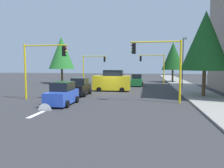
% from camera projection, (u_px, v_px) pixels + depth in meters
% --- Properties ---
extents(ground_plane, '(120.00, 120.00, 0.00)m').
position_uv_depth(ground_plane, '(109.00, 93.00, 26.69)').
color(ground_plane, '#353538').
extents(sidewalk_kerb, '(80.00, 4.00, 0.15)m').
position_uv_depth(sidewalk_kerb, '(190.00, 89.00, 29.91)').
color(sidewalk_kerb, gray).
rests_on(sidewalk_kerb, ground).
extents(lane_arrow_near, '(2.40, 1.10, 1.10)m').
position_uv_depth(lane_arrow_near, '(42.00, 112.00, 15.86)').
color(lane_arrow_near, silver).
rests_on(lane_arrow_near, ground).
extents(traffic_signal_far_right, '(0.36, 4.59, 5.21)m').
position_uv_depth(traffic_signal_far_right, '(93.00, 63.00, 41.03)').
color(traffic_signal_far_right, yellow).
rests_on(traffic_signal_far_right, ground).
extents(traffic_signal_near_right, '(0.36, 4.59, 5.49)m').
position_uv_depth(traffic_signal_near_right, '(42.00, 60.00, 21.36)').
color(traffic_signal_near_right, yellow).
rests_on(traffic_signal_near_right, ground).
extents(traffic_signal_near_left, '(0.36, 4.59, 5.66)m').
position_uv_depth(traffic_signal_near_left, '(160.00, 59.00, 19.52)').
color(traffic_signal_near_left, yellow).
rests_on(traffic_signal_near_left, ground).
extents(traffic_signal_far_left, '(0.36, 4.59, 5.28)m').
position_uv_depth(traffic_signal_far_left, '(153.00, 63.00, 39.22)').
color(traffic_signal_far_left, yellow).
rests_on(traffic_signal_far_left, ground).
extents(street_lamp_curbside, '(2.15, 0.28, 7.00)m').
position_uv_depth(street_lamp_curbside, '(183.00, 58.00, 28.38)').
color(street_lamp_curbside, slate).
rests_on(street_lamp_curbside, ground).
extents(tree_opposite_side, '(4.67, 4.67, 8.55)m').
position_uv_depth(tree_opposite_side, '(62.00, 53.00, 39.76)').
color(tree_opposite_side, brown).
rests_on(tree_opposite_side, ground).
extents(tree_roadside_near, '(4.92, 4.92, 9.02)m').
position_uv_depth(tree_roadside_near, '(205.00, 41.00, 22.51)').
color(tree_roadside_near, brown).
rests_on(tree_roadside_near, ground).
extents(tree_roadside_far, '(4.29, 4.29, 7.85)m').
position_uv_depth(tree_roadside_far, '(173.00, 56.00, 42.40)').
color(tree_roadside_far, brown).
rests_on(tree_roadside_far, ground).
extents(delivery_van_yellow, '(2.22, 4.80, 2.77)m').
position_uv_depth(delivery_van_yellow, '(112.00, 81.00, 28.55)').
color(delivery_van_yellow, yellow).
rests_on(delivery_van_yellow, ground).
extents(car_blue, '(3.92, 2.08, 1.98)m').
position_uv_depth(car_blue, '(62.00, 94.00, 18.76)').
color(car_blue, blue).
rests_on(car_blue, ground).
extents(car_black, '(3.72, 2.07, 1.98)m').
position_uv_depth(car_black, '(80.00, 87.00, 24.58)').
color(car_black, black).
rests_on(car_black, ground).
extents(car_green, '(4.12, 2.07, 1.98)m').
position_uv_depth(car_green, '(137.00, 80.00, 35.45)').
color(car_green, '#1E7238').
rests_on(car_green, ground).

